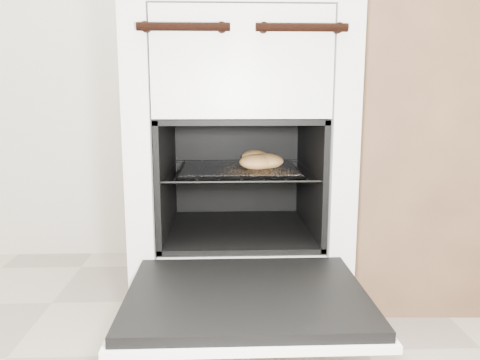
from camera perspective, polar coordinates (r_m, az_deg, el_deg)
name	(u,v)px	position (r m, az deg, el deg)	size (l,w,h in m)	color
stove	(238,156)	(1.65, -0.22, 2.90)	(0.67, 0.74, 1.02)	white
oven_door	(246,298)	(1.18, 0.78, -14.18)	(0.60, 0.47, 0.04)	black
oven_rack	(239,170)	(1.58, -0.13, 1.23)	(0.49, 0.47, 0.01)	black
foil_sheet	(239,169)	(1.56, -0.10, 1.34)	(0.38, 0.33, 0.01)	white
baked_rolls	(260,160)	(1.57, 2.40, 2.44)	(0.19, 0.29, 0.05)	tan
counter	(467,152)	(1.96, 25.92, 3.06)	(1.00, 0.67, 1.00)	brown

